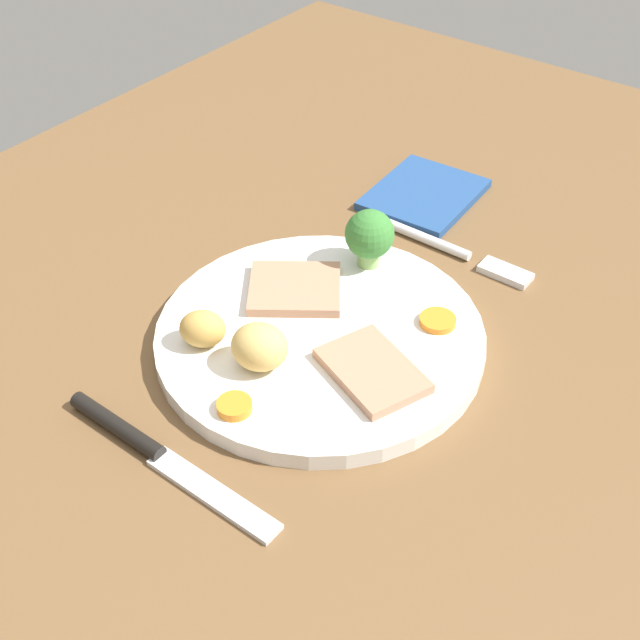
{
  "coord_description": "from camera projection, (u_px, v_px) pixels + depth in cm",
  "views": [
    {
      "loc": [
        37.97,
        32.46,
        48.16
      ],
      "look_at": [
        -1.65,
        2.5,
        6.0
      ],
      "focal_mm": 48.28,
      "sensor_mm": 36.0,
      "label": 1
    }
  ],
  "objects": [
    {
      "name": "roast_potato_right",
      "position": [
        203.0,
        329.0,
        0.64
      ],
      "size": [
        4.22,
        4.44,
        2.84
      ],
      "primitive_type": "ellipsoid",
      "rotation": [
        0.0,
        0.0,
        5.25
      ],
      "color": "tan",
      "rests_on": "dinner_plate"
    },
    {
      "name": "knife",
      "position": [
        151.0,
        450.0,
        0.58
      ],
      "size": [
        1.84,
        18.52,
        1.2
      ],
      "rotation": [
        0.0,
        0.0,
        1.56
      ],
      "color": "black",
      "rests_on": "dining_table"
    },
    {
      "name": "broccoli_floret",
      "position": [
        370.0,
        236.0,
        0.7
      ],
      "size": [
        4.11,
        4.11,
        5.1
      ],
      "color": "#8CB766",
      "rests_on": "dinner_plate"
    },
    {
      "name": "fork",
      "position": [
        456.0,
        252.0,
        0.75
      ],
      "size": [
        2.01,
        15.25,
        0.9
      ],
      "rotation": [
        0.0,
        0.0,
        1.57
      ],
      "color": "silver",
      "rests_on": "dining_table"
    },
    {
      "name": "carrot_coin_front",
      "position": [
        234.0,
        406.0,
        0.59
      ],
      "size": [
        2.49,
        2.49,
        0.68
      ],
      "primitive_type": "cylinder",
      "color": "orange",
      "rests_on": "dinner_plate"
    },
    {
      "name": "meat_slice_under",
      "position": [
        295.0,
        289.0,
        0.69
      ],
      "size": [
        9.45,
        9.65,
        0.8
      ],
      "primitive_type": "cube",
      "rotation": [
        0.0,
        0.0,
        2.2
      ],
      "color": "tan",
      "rests_on": "dinner_plate"
    },
    {
      "name": "carrot_coin_back",
      "position": [
        438.0,
        321.0,
        0.66
      ],
      "size": [
        2.83,
        2.83,
        0.54
      ],
      "primitive_type": "cylinder",
      "color": "orange",
      "rests_on": "dinner_plate"
    },
    {
      "name": "meat_slice_main",
      "position": [
        372.0,
        371.0,
        0.62
      ],
      "size": [
        7.79,
        9.19,
        0.8
      ],
      "primitive_type": "cube",
      "rotation": [
        0.0,
        0.0,
        1.2
      ],
      "color": "tan",
      "rests_on": "dinner_plate"
    },
    {
      "name": "dinner_plate",
      "position": [
        320.0,
        337.0,
        0.66
      ],
      "size": [
        25.33,
        25.33,
        1.4
      ],
      "primitive_type": "cylinder",
      "color": "white",
      "rests_on": "dining_table"
    },
    {
      "name": "roast_potato_left",
      "position": [
        260.0,
        347.0,
        0.62
      ],
      "size": [
        4.88,
        5.18,
        3.49
      ],
      "primitive_type": "ellipsoid",
      "rotation": [
        0.0,
        0.0,
        1.89
      ],
      "color": "#D8B260",
      "rests_on": "dinner_plate"
    },
    {
      "name": "dining_table",
      "position": [
        282.0,
        359.0,
        0.68
      ],
      "size": [
        120.0,
        84.0,
        3.6
      ],
      "primitive_type": "cube",
      "color": "brown",
      "rests_on": "ground"
    },
    {
      "name": "folded_napkin",
      "position": [
        424.0,
        195.0,
        0.82
      ],
      "size": [
        11.52,
        9.64,
        0.8
      ],
      "primitive_type": "cube",
      "rotation": [
        0.0,
        0.0,
        0.06
      ],
      "color": "navy",
      "rests_on": "dining_table"
    }
  ]
}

